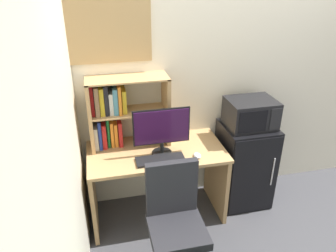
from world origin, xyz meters
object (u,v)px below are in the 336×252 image
microwave (251,113)px  desk_chair (175,229)px  monitor (162,129)px  mini_fridge (244,164)px  wall_corkboard (107,31)px  hutch_bookshelf (116,110)px  computer_mouse (197,155)px  keyboard (160,160)px

microwave → desk_chair: microwave is taller
desk_chair → monitor: bearing=87.8°
mini_fridge → wall_corkboard: wall_corkboard is taller
hutch_bookshelf → monitor: hutch_bookshelf is taller
hutch_bookshelf → computer_mouse: 0.82m
computer_mouse → desk_chair: desk_chair is taller
monitor → desk_chair: 0.82m
monitor → mini_fridge: bearing=6.5°
keyboard → computer_mouse: size_ratio=4.26×
monitor → computer_mouse: 0.39m
keyboard → desk_chair: (0.02, -0.48, -0.33)m
computer_mouse → mini_fridge: bearing=21.3°
monitor → microwave: size_ratio=1.12×
computer_mouse → desk_chair: bearing=-123.5°
wall_corkboard → mini_fridge: bearing=-12.1°
hutch_bookshelf → monitor: bearing=-35.7°
mini_fridge → desk_chair: (-0.89, -0.69, -0.02)m
computer_mouse → hutch_bookshelf: bearing=149.3°
computer_mouse → mini_fridge: size_ratio=0.11×
keyboard → wall_corkboard: 1.16m
hutch_bookshelf → monitor: size_ratio=1.44×
microwave → mini_fridge: bearing=-90.0°
monitor → keyboard: bearing=-107.7°
hutch_bookshelf → mini_fridge: size_ratio=0.83×
keyboard → computer_mouse: (0.33, -0.01, 0.00)m
hutch_bookshelf → microwave: (1.23, -0.15, -0.08)m
monitor → keyboard: size_ratio=1.19×
hutch_bookshelf → wall_corkboard: 0.68m
hutch_bookshelf → computer_mouse: size_ratio=7.29×
keyboard → mini_fridge: 0.98m
hutch_bookshelf → wall_corkboard: size_ratio=0.97×
microwave → wall_corkboard: bearing=168.0°
keyboard → mini_fridge: (0.91, 0.22, -0.31)m
hutch_bookshelf → mini_fridge: (1.23, -0.16, -0.64)m
microwave → desk_chair: bearing=-142.0°
mini_fridge → microwave: 0.56m
monitor → computer_mouse: size_ratio=5.07×
mini_fridge → microwave: microwave is taller
wall_corkboard → keyboard: bearing=-55.2°
monitor → mini_fridge: monitor is taller
mini_fridge → microwave: bearing=90.0°
hutch_bookshelf → desk_chair: (0.33, -0.85, -0.67)m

